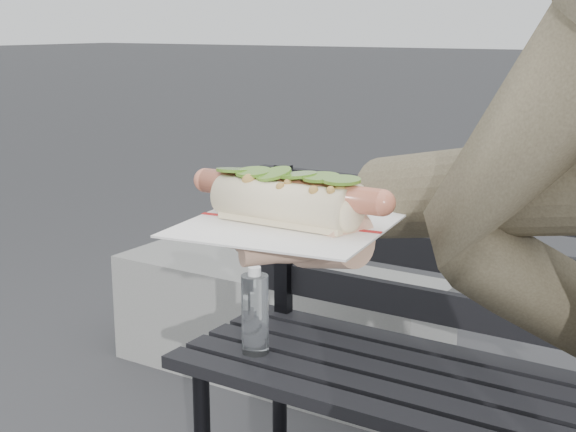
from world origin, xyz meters
name	(u,v)px	position (x,y,z in m)	size (l,w,h in m)	color
park_bench	(511,366)	(-0.05, 0.94, 0.52)	(1.50, 0.44, 0.88)	black
concrete_block	(276,322)	(-1.08, 1.60, 0.20)	(1.20, 0.40, 0.40)	slate
held_hotdog	(510,194)	(0.19, 0.05, 1.09)	(0.63, 0.31, 0.20)	#413A2B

